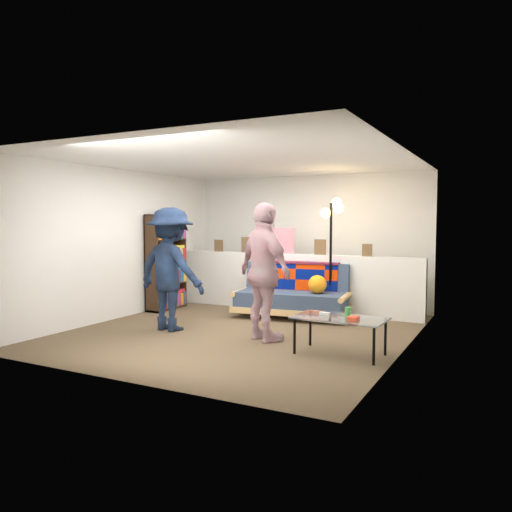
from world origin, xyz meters
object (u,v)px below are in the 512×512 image
(coffee_table, at_px, (341,320))
(person_right, at_px, (265,272))
(person_left, at_px, (171,269))
(futon_sofa, at_px, (294,295))
(floor_lamp, at_px, (333,233))
(bookshelf, at_px, (166,265))

(coffee_table, relative_size, person_right, 0.60)
(person_left, distance_m, person_right, 1.49)
(futon_sofa, height_order, floor_lamp, floor_lamp)
(bookshelf, height_order, person_left, person_left)
(person_right, bearing_deg, futon_sofa, -49.09)
(floor_lamp, relative_size, person_left, 1.10)
(futon_sofa, bearing_deg, bookshelf, -171.48)
(person_right, bearing_deg, person_left, 32.21)
(futon_sofa, xyz_separation_m, person_right, (0.29, -1.65, 0.54))
(bookshelf, distance_m, person_right, 2.92)
(coffee_table, bearing_deg, futon_sofa, 126.76)
(futon_sofa, relative_size, floor_lamp, 1.00)
(futon_sofa, xyz_separation_m, bookshelf, (-2.31, -0.35, 0.42))
(person_right, bearing_deg, bookshelf, 4.16)
(futon_sofa, distance_m, person_right, 1.76)
(futon_sofa, relative_size, coffee_table, 1.79)
(floor_lamp, bearing_deg, futon_sofa, -154.09)
(futon_sofa, xyz_separation_m, coffee_table, (1.39, -1.86, 0.05))
(futon_sofa, bearing_deg, coffee_table, -53.24)
(futon_sofa, bearing_deg, person_left, -125.24)
(bookshelf, bearing_deg, floor_lamp, 12.14)
(bookshelf, relative_size, floor_lamp, 0.87)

